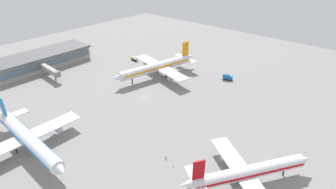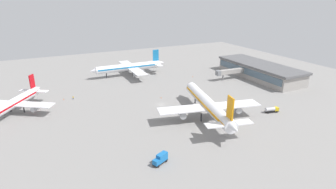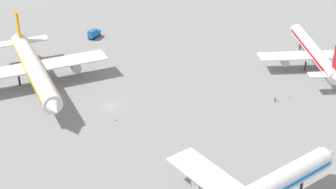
# 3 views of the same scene
# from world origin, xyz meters

# --- Properties ---
(ground) EXTENTS (288.00, 288.00, 0.00)m
(ground) POSITION_xyz_m (0.00, 0.00, 0.00)
(ground) COLOR gray
(terminal_building) EXTENTS (61.02, 21.22, 9.14)m
(terminal_building) POSITION_xyz_m (14.69, -77.94, 4.66)
(terminal_building) COLOR #9E9993
(terminal_building) RESTS_ON ground
(airplane_at_gate) EXTENTS (41.64, 52.09, 15.88)m
(airplane_at_gate) POSITION_xyz_m (56.43, -2.94, 5.77)
(airplane_at_gate) COLOR white
(airplane_at_gate) RESTS_ON ground
(airplane_taxiing) EXTENTS (56.05, 45.63, 17.22)m
(airplane_taxiing) POSITION_xyz_m (-23.28, -12.03, 6.26)
(airplane_taxiing) COLOR white
(airplane_taxiing) RESTS_ON ground
(airplane_distant) EXTENTS (40.27, 33.91, 13.96)m
(airplane_distant) POSITION_xyz_m (18.30, 65.27, 5.08)
(airplane_distant) COLOR white
(airplane_distant) RESTS_ON ground
(catering_truck) EXTENTS (4.04, 5.88, 3.30)m
(catering_truck) POSITION_xyz_m (-46.14, 21.41, 1.70)
(catering_truck) COLOR black
(catering_truck) RESTS_ON ground
(fuel_truck) EXTENTS (3.31, 6.57, 2.50)m
(fuel_truck) POSITION_xyz_m (-31.67, -41.75, 1.39)
(fuel_truck) COLOR black
(fuel_truck) RESTS_ON ground
(ground_crew_worker) EXTENTS (0.46, 0.56, 1.67)m
(ground_crew_worker) POSITION_xyz_m (26.47, 38.20, 0.85)
(ground_crew_worker) COLOR #1E2338
(ground_crew_worker) RESTS_ON ground
(jet_bridge) EXTENTS (3.68, 20.74, 6.74)m
(jet_bridge) POSITION_xyz_m (19.27, -57.21, 5.14)
(jet_bridge) COLOR #9E9993
(jet_bridge) RESTS_ON ground
(safety_cone_near_gate) EXTENTS (0.44, 0.44, 0.60)m
(safety_cone_near_gate) POSITION_xyz_m (34.63, -39.30, 0.30)
(safety_cone_near_gate) COLOR #EA590C
(safety_cone_near_gate) RESTS_ON ground
(safety_cone_mid_apron) EXTENTS (0.44, 0.44, 0.60)m
(safety_cone_mid_apron) POSITION_xyz_m (7.77, -3.63, 0.30)
(safety_cone_mid_apron) COLOR #EA590C
(safety_cone_mid_apron) RESTS_ON ground
(safety_cone_far_side) EXTENTS (0.44, 0.44, 0.60)m
(safety_cone_far_side) POSITION_xyz_m (27.70, 42.84, 0.30)
(safety_cone_far_side) COLOR #EA590C
(safety_cone_far_side) RESTS_ON ground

